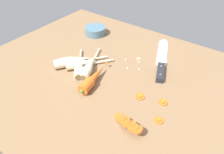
# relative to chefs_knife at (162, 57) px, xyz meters

# --- Properties ---
(ground_plane) EXTENTS (1.20, 0.90, 0.04)m
(ground_plane) POSITION_rel_chefs_knife_xyz_m (-0.09, -0.24, -0.03)
(ground_plane) COLOR brown
(chefs_knife) EXTENTS (0.16, 0.34, 0.04)m
(chefs_knife) POSITION_rel_chefs_knife_xyz_m (0.00, 0.00, 0.00)
(chefs_knife) COLOR silver
(chefs_knife) RESTS_ON ground_plane
(whole_carrot) EXTENTS (0.07, 0.20, 0.04)m
(whole_carrot) POSITION_rel_chefs_knife_xyz_m (-0.14, -0.31, 0.01)
(whole_carrot) COLOR #D6601E
(whole_carrot) RESTS_ON ground_plane
(parsnip_front) EXTENTS (0.14, 0.18, 0.04)m
(parsnip_front) POSITION_rel_chefs_knife_xyz_m (-0.28, -0.26, 0.01)
(parsnip_front) COLOR beige
(parsnip_front) RESTS_ON ground_plane
(parsnip_mid_left) EXTENTS (0.16, 0.18, 0.04)m
(parsnip_mid_left) POSITION_rel_chefs_knife_xyz_m (-0.24, -0.29, 0.01)
(parsnip_mid_left) COLOR beige
(parsnip_mid_left) RESTS_ON ground_plane
(parsnip_mid_right) EXTENTS (0.13, 0.17, 0.04)m
(parsnip_mid_right) POSITION_rel_chefs_knife_xyz_m (-0.30, -0.29, 0.01)
(parsnip_mid_right) COLOR beige
(parsnip_mid_right) RESTS_ON ground_plane
(parsnip_back) EXTENTS (0.14, 0.18, 0.04)m
(parsnip_back) POSITION_rel_chefs_knife_xyz_m (-0.25, -0.27, 0.01)
(parsnip_back) COLOR beige
(parsnip_back) RESTS_ON ground_plane
(parsnip_outer) EXTENTS (0.12, 0.23, 0.04)m
(parsnip_outer) POSITION_rel_chefs_knife_xyz_m (-0.21, -0.26, 0.01)
(parsnip_outer) COLOR beige
(parsnip_outer) RESTS_ON ground_plane
(carrot_slice_stack) EXTENTS (0.11, 0.06, 0.04)m
(carrot_slice_stack) POSITION_rel_chefs_knife_xyz_m (0.07, -0.41, 0.01)
(carrot_slice_stack) COLOR #D6601E
(carrot_slice_stack) RESTS_ON ground_plane
(carrot_slice_stray_near) EXTENTS (0.03, 0.03, 0.01)m
(carrot_slice_stray_near) POSITION_rel_chefs_knife_xyz_m (0.14, -0.33, -0.00)
(carrot_slice_stray_near) COLOR #D6601E
(carrot_slice_stray_near) RESTS_ON ground_plane
(carrot_slice_stray_mid) EXTENTS (0.03, 0.03, 0.01)m
(carrot_slice_stray_mid) POSITION_rel_chefs_knife_xyz_m (0.12, -0.25, -0.00)
(carrot_slice_stray_mid) COLOR #D6601E
(carrot_slice_stray_mid) RESTS_ON ground_plane
(carrot_slice_stray_far) EXTENTS (0.04, 0.04, 0.01)m
(carrot_slice_stray_far) POSITION_rel_chefs_knife_xyz_m (0.04, -0.27, -0.00)
(carrot_slice_stray_far) COLOR #D6601E
(carrot_slice_stray_far) RESTS_ON ground_plane
(prep_bowl) EXTENTS (0.11, 0.11, 0.04)m
(prep_bowl) POSITION_rel_chefs_knife_xyz_m (-0.39, -0.00, 0.01)
(prep_bowl) COLOR slate
(prep_bowl) RESTS_ON ground_plane
(mince_crumbs) EXTENTS (0.17, 0.11, 0.01)m
(mince_crumbs) POSITION_rel_chefs_knife_xyz_m (-0.09, -0.10, -0.00)
(mince_crumbs) COLOR beige
(mince_crumbs) RESTS_ON ground_plane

